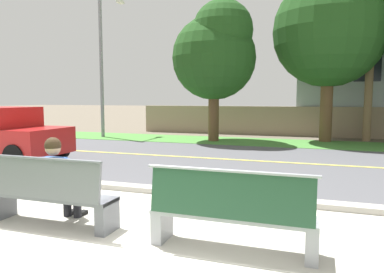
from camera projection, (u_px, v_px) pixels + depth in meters
ground_plane at (247, 153)px, 11.99m from camera, size 140.00×140.00×0.00m
sidewalk_pavement at (139, 232)px, 4.85m from camera, size 44.00×3.60×0.01m
curb_edge at (189, 193)px, 6.68m from camera, size 44.00×0.30×0.11m
street_asphalt at (237, 160)px, 10.58m from camera, size 52.00×8.00×0.01m
road_centre_line at (237, 160)px, 10.58m from camera, size 48.00×0.14×0.01m
far_verge_grass at (261, 142)px, 14.88m from camera, size 48.00×2.80×0.02m
bench_left at (48, 195)px, 5.03m from camera, size 1.93×0.48×1.01m
bench_right at (231, 214)px, 4.19m from camera, size 1.93×0.48×1.01m
seated_person_blue at (59, 177)px, 5.16m from camera, size 0.52×0.68×1.25m
streetlamp at (103, 52)px, 16.66m from camera, size 0.24×2.10×6.79m
shade_tree_far_left at (216, 51)px, 14.82m from camera, size 3.44×3.44×5.68m
shade_tree_left at (333, 22)px, 14.45m from camera, size 4.47×4.47×7.38m
garden_wall at (268, 121)px, 17.66m from camera, size 13.00×0.36×1.40m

